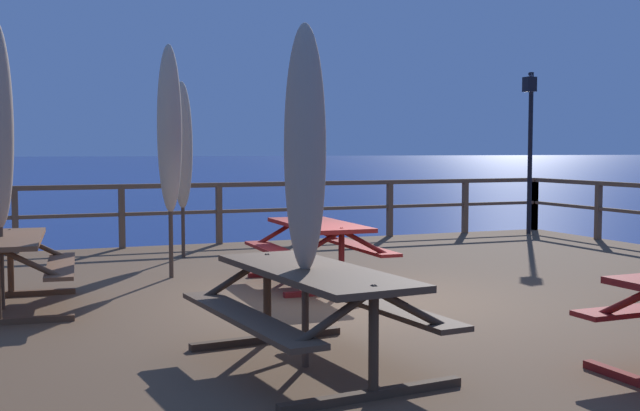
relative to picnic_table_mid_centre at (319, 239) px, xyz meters
The scene contains 10 objects.
ground_plane 1.73m from the picnic_table_mid_centre, 94.56° to the right, with size 600.00×600.00×0.00m, color navy.
wooden_deck 1.48m from the picnic_table_mid_centre, 94.56° to the right, with size 13.82×11.75×0.72m, color brown.
railing_waterside_far 4.57m from the picnic_table_mid_centre, 91.16° to the left, with size 13.62×0.10×1.09m.
picnic_table_mid_centre is the anchor object (origin of this frame).
picnic_table_back_right 3.83m from the picnic_table_mid_centre, 112.21° to the right, with size 1.60×2.27×0.78m.
picnic_table_mid_right 3.66m from the picnic_table_mid_centre, behind, with size 1.56×2.02×0.78m.
patio_umbrella_short_front 2.41m from the picnic_table_mid_centre, 144.58° to the left, with size 0.32×0.32×3.03m.
patio_umbrella_tall_mid_right 3.98m from the picnic_table_mid_centre, 113.16° to the right, with size 0.32×0.32×2.62m.
patio_umbrella_tall_mid_left 3.41m from the picnic_table_mid_centre, 109.40° to the left, with size 0.32×0.32×2.72m.
lamp_post_hooked 7.30m from the picnic_table_mid_centre, 32.84° to the left, with size 0.50×0.57×3.20m.
Camera 1 is at (-3.54, -8.01, 2.39)m, focal length 44.73 mm.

